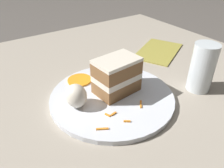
% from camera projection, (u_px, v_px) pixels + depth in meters
% --- Properties ---
extents(ground_plane, '(6.00, 6.00, 0.00)m').
position_uv_depth(ground_plane, '(131.00, 109.00, 0.57)').
color(ground_plane, '#4C4742').
rests_on(ground_plane, ground).
extents(dining_table, '(1.15, 1.04, 0.04)m').
position_uv_depth(dining_table, '(132.00, 104.00, 0.56)').
color(dining_table, gray).
rests_on(dining_table, ground).
extents(plate, '(0.30, 0.30, 0.01)m').
position_uv_depth(plate, '(112.00, 97.00, 0.54)').
color(plate, silver).
rests_on(plate, dining_table).
extents(cake_slice, '(0.08, 0.11, 0.09)m').
position_uv_depth(cake_slice, '(117.00, 76.00, 0.53)').
color(cake_slice, brown).
rests_on(cake_slice, plate).
extents(cream_dollop, '(0.05, 0.05, 0.06)m').
position_uv_depth(cream_dollop, '(76.00, 96.00, 0.49)').
color(cream_dollop, silver).
rests_on(cream_dollop, plate).
extents(orange_garnish, '(0.07, 0.07, 0.00)m').
position_uv_depth(orange_garnish, '(80.00, 80.00, 0.59)').
color(orange_garnish, orange).
rests_on(orange_garnish, plate).
extents(carrot_shreds_scatter, '(0.17, 0.14, 0.00)m').
position_uv_depth(carrot_shreds_scatter, '(112.00, 112.00, 0.48)').
color(carrot_shreds_scatter, orange).
rests_on(carrot_shreds_scatter, plate).
extents(drinking_glass, '(0.06, 0.06, 0.13)m').
position_uv_depth(drinking_glass, '(202.00, 71.00, 0.56)').
color(drinking_glass, silver).
rests_on(drinking_glass, dining_table).
extents(menu_card, '(0.20, 0.24, 0.00)m').
position_uv_depth(menu_card, '(158.00, 51.00, 0.78)').
color(menu_card, '#9E933D').
rests_on(menu_card, dining_table).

